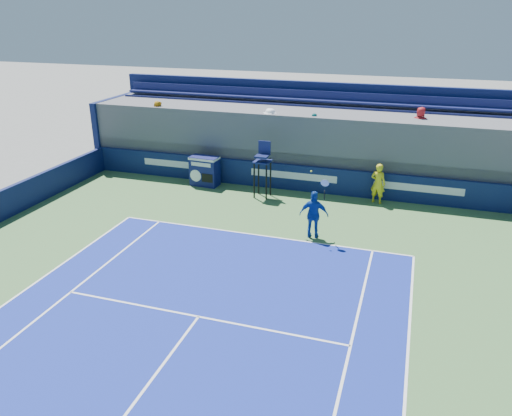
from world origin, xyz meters
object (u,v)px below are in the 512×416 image
(ball_person, at_px, (378,183))
(tennis_player, at_px, (314,214))
(match_clock, at_px, (205,170))
(umpire_chair, at_px, (263,164))

(ball_person, height_order, tennis_player, tennis_player)
(ball_person, distance_m, match_clock, 7.93)
(ball_person, bearing_deg, match_clock, 14.76)
(match_clock, xyz_separation_m, umpire_chair, (3.03, -0.61, 0.79))
(umpire_chair, height_order, tennis_player, tennis_player)
(tennis_player, bearing_deg, match_clock, 145.90)
(match_clock, xyz_separation_m, tennis_player, (6.04, -4.09, 0.16))
(ball_person, xyz_separation_m, match_clock, (-7.93, -0.16, -0.14))
(ball_person, relative_size, umpire_chair, 0.70)
(ball_person, xyz_separation_m, tennis_player, (-1.89, -4.25, 0.02))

